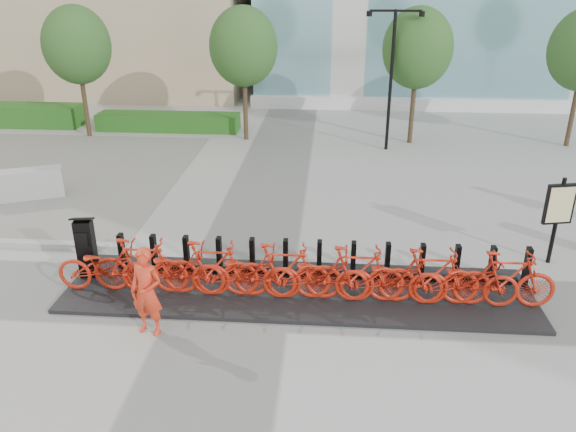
# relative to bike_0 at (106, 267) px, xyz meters

# --- Properties ---
(ground) EXTENTS (120.00, 120.00, 0.00)m
(ground) POSITION_rel_bike_0_xyz_m (2.60, 0.05, -0.61)
(ground) COLOR #9D9D9D
(hedge_b) EXTENTS (6.00, 1.20, 0.70)m
(hedge_b) POSITION_rel_bike_0_xyz_m (-2.40, 13.25, -0.26)
(hedge_b) COLOR #1A6216
(hedge_b) RESTS_ON ground
(tree_0) EXTENTS (2.60, 2.60, 5.10)m
(tree_0) POSITION_rel_bike_0_xyz_m (-5.40, 12.05, 2.98)
(tree_0) COLOR brown
(tree_0) RESTS_ON ground
(tree_1) EXTENTS (2.60, 2.60, 5.10)m
(tree_1) POSITION_rel_bike_0_xyz_m (1.10, 12.05, 2.98)
(tree_1) COLOR brown
(tree_1) RESTS_ON ground
(tree_2) EXTENTS (2.60, 2.60, 5.10)m
(tree_2) POSITION_rel_bike_0_xyz_m (7.60, 12.05, 2.98)
(tree_2) COLOR brown
(tree_2) RESTS_ON ground
(streetlamp) EXTENTS (2.00, 0.20, 5.00)m
(streetlamp) POSITION_rel_bike_0_xyz_m (6.60, 11.05, 2.52)
(streetlamp) COLOR black
(streetlamp) RESTS_ON ground
(dock_pad) EXTENTS (9.60, 2.40, 0.08)m
(dock_pad) POSITION_rel_bike_0_xyz_m (3.90, 0.35, -0.57)
(dock_pad) COLOR black
(dock_pad) RESTS_ON ground
(dock_rail_posts) EXTENTS (8.74, 0.50, 0.85)m
(dock_rail_posts) POSITION_rel_bike_0_xyz_m (4.32, 0.82, -0.11)
(dock_rail_posts) COLOR black
(dock_rail_posts) RESTS_ON dock_pad
(bike_0) EXTENTS (2.03, 0.71, 1.06)m
(bike_0) POSITION_rel_bike_0_xyz_m (0.00, 0.00, 0.00)
(bike_0) COLOR #A71D0C
(bike_0) RESTS_ON dock_pad
(bike_1) EXTENTS (1.97, 0.56, 1.18)m
(bike_1) POSITION_rel_bike_0_xyz_m (0.72, 0.00, 0.06)
(bike_1) COLOR #A71D0C
(bike_1) RESTS_ON dock_pad
(bike_2) EXTENTS (2.03, 0.71, 1.06)m
(bike_2) POSITION_rel_bike_0_xyz_m (1.44, 0.00, 0.00)
(bike_2) COLOR #A71D0C
(bike_2) RESTS_ON dock_pad
(bike_3) EXTENTS (1.97, 0.56, 1.18)m
(bike_3) POSITION_rel_bike_0_xyz_m (2.16, 0.00, 0.06)
(bike_3) COLOR #A71D0C
(bike_3) RESTS_ON dock_pad
(bike_4) EXTENTS (2.03, 0.71, 1.06)m
(bike_4) POSITION_rel_bike_0_xyz_m (2.88, 0.00, 0.00)
(bike_4) COLOR #A71D0C
(bike_4) RESTS_ON dock_pad
(bike_5) EXTENTS (1.97, 0.56, 1.18)m
(bike_5) POSITION_rel_bike_0_xyz_m (3.60, 0.00, 0.06)
(bike_5) COLOR #A71D0C
(bike_5) RESTS_ON dock_pad
(bike_6) EXTENTS (2.03, 0.71, 1.06)m
(bike_6) POSITION_rel_bike_0_xyz_m (4.32, 0.00, 0.00)
(bike_6) COLOR #A71D0C
(bike_6) RESTS_ON dock_pad
(bike_7) EXTENTS (1.97, 0.56, 1.18)m
(bike_7) POSITION_rel_bike_0_xyz_m (5.04, 0.00, 0.06)
(bike_7) COLOR #A71D0C
(bike_7) RESTS_ON dock_pad
(bike_8) EXTENTS (2.03, 0.71, 1.06)m
(bike_8) POSITION_rel_bike_0_xyz_m (5.76, 0.00, 0.00)
(bike_8) COLOR #A71D0C
(bike_8) RESTS_ON dock_pad
(bike_9) EXTENTS (1.97, 0.56, 1.18)m
(bike_9) POSITION_rel_bike_0_xyz_m (6.48, 0.00, 0.06)
(bike_9) COLOR #A71D0C
(bike_9) RESTS_ON dock_pad
(bike_10) EXTENTS (2.03, 0.71, 1.06)m
(bike_10) POSITION_rel_bike_0_xyz_m (7.20, 0.00, 0.00)
(bike_10) COLOR #A71D0C
(bike_10) RESTS_ON dock_pad
(bike_11) EXTENTS (1.97, 0.56, 1.18)m
(bike_11) POSITION_rel_bike_0_xyz_m (7.92, 0.00, 0.06)
(bike_11) COLOR #A71D0C
(bike_11) RESTS_ON dock_pad
(kiosk) EXTENTS (0.48, 0.42, 1.41)m
(kiosk) POSITION_rel_bike_0_xyz_m (-0.64, 0.60, 0.14)
(kiosk) COLOR black
(kiosk) RESTS_ON dock_pad
(worker_red) EXTENTS (0.70, 0.54, 1.70)m
(worker_red) POSITION_rel_bike_0_xyz_m (1.27, -1.27, 0.24)
(worker_red) COLOR red
(worker_red) RESTS_ON ground
(jersey_barrier) EXTENTS (2.27, 1.46, 0.86)m
(jersey_barrier) POSITION_rel_bike_0_xyz_m (-4.48, 5.08, -0.18)
(jersey_barrier) COLOR #979797
(jersey_barrier) RESTS_ON ground
(map_sign) EXTENTS (0.67, 0.25, 2.05)m
(map_sign) POSITION_rel_bike_0_xyz_m (9.56, 2.11, 0.74)
(map_sign) COLOR black
(map_sign) RESTS_ON ground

